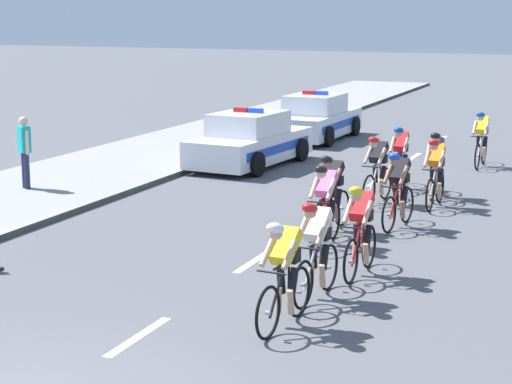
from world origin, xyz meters
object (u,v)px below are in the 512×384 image
object	(u,v)px
cyclist_fourth	(325,203)
cyclist_sixth	(332,192)
cyclist_third	(360,229)
cyclist_eleventh	(481,138)
cyclist_second	(316,248)
police_car_nearest	(250,141)
cyclist_lead	(284,272)
police_car_second	(316,119)
cyclist_ninth	(377,168)
cyclist_fifth	(398,189)
cyclist_tenth	(400,157)
cyclist_eighth	(436,172)
spectator_back	(25,147)
cyclist_seventh	(436,163)

from	to	relation	value
cyclist_fourth	cyclist_sixth	world-z (taller)	same
cyclist_third	cyclist_eleventh	distance (m)	11.24
cyclist_second	police_car_nearest	size ratio (longest dim) A/B	0.38
cyclist_lead	cyclist_sixth	size ratio (longest dim) A/B	1.00
police_car_nearest	police_car_second	xyz separation A→B (m)	(0.00, 5.55, 0.00)
cyclist_ninth	cyclist_fifth	bearing A→B (deg)	-64.82
cyclist_sixth	cyclist_ninth	distance (m)	2.87
cyclist_lead	police_car_nearest	xyz separation A→B (m)	(-5.45, 11.78, -0.11)
cyclist_tenth	cyclist_eleventh	size ratio (longest dim) A/B	1.00
cyclist_fifth	police_car_nearest	xyz separation A→B (m)	(-5.48, 5.54, -0.11)
police_car_nearest	cyclist_fourth	bearing A→B (deg)	-58.19
cyclist_third	cyclist_eighth	xyz separation A→B (m)	(0.05, 5.64, 0.00)
cyclist_ninth	police_car_second	bearing A→B (deg)	116.50
cyclist_third	police_car_nearest	bearing A→B (deg)	122.37
cyclist_lead	cyclist_eleventh	size ratio (longest dim) A/B	1.00
cyclist_tenth	spectator_back	size ratio (longest dim) A/B	1.03
cyclist_lead	cyclist_eighth	xyz separation A→B (m)	(0.31, 8.42, 0.00)
cyclist_sixth	cyclist_seventh	world-z (taller)	same
police_car_second	cyclist_sixth	bearing A→B (deg)	-69.83
cyclist_tenth	cyclist_second	bearing A→B (deg)	-84.25
cyclist_sixth	cyclist_eighth	bearing A→B (deg)	64.84
police_car_second	cyclist_eighth	bearing A→B (deg)	-57.17
cyclist_seventh	police_car_second	world-z (taller)	police_car_second
cyclist_third	cyclist_fifth	size ratio (longest dim) A/B	1.00
cyclist_fifth	cyclist_sixth	world-z (taller)	same
cyclist_fourth	cyclist_tenth	size ratio (longest dim) A/B	1.00
cyclist_second	cyclist_ninth	xyz separation A→B (m)	(-0.96, 6.99, 0.00)
cyclist_second	cyclist_eighth	world-z (taller)	same
cyclist_fourth	cyclist_eighth	distance (m)	4.19
cyclist_eighth	spectator_back	bearing A→B (deg)	-167.01
cyclist_second	cyclist_sixth	distance (m)	4.26
cyclist_third	police_car_second	xyz separation A→B (m)	(-5.71, 14.55, -0.11)
cyclist_sixth	cyclist_ninth	xyz separation A→B (m)	(0.13, 2.87, 0.00)
cyclist_eighth	cyclist_third	bearing A→B (deg)	-90.49
cyclist_second	cyclist_eighth	size ratio (longest dim) A/B	1.00
cyclist_sixth	police_car_second	bearing A→B (deg)	110.17
cyclist_lead	cyclist_eighth	distance (m)	8.42
cyclist_fourth	police_car_nearest	size ratio (longest dim) A/B	0.38
cyclist_ninth	cyclist_tenth	size ratio (longest dim) A/B	1.00
cyclist_seventh	cyclist_eighth	size ratio (longest dim) A/B	1.00
cyclist_sixth	cyclist_eleventh	xyz separation A→B (m)	(1.48, 8.56, 0.00)
cyclist_lead	police_car_second	world-z (taller)	police_car_second
cyclist_fourth	cyclist_seventh	distance (m)	5.16
cyclist_second	cyclist_third	world-z (taller)	same
cyclist_tenth	spectator_back	distance (m)	8.79
cyclist_seventh	cyclist_ninth	size ratio (longest dim) A/B	1.00
cyclist_ninth	police_car_nearest	world-z (taller)	police_car_nearest
cyclist_second	cyclist_eleventh	distance (m)	12.69
cyclist_fifth	cyclist_sixth	distance (m)	1.36
cyclist_sixth	police_car_nearest	world-z (taller)	police_car_nearest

